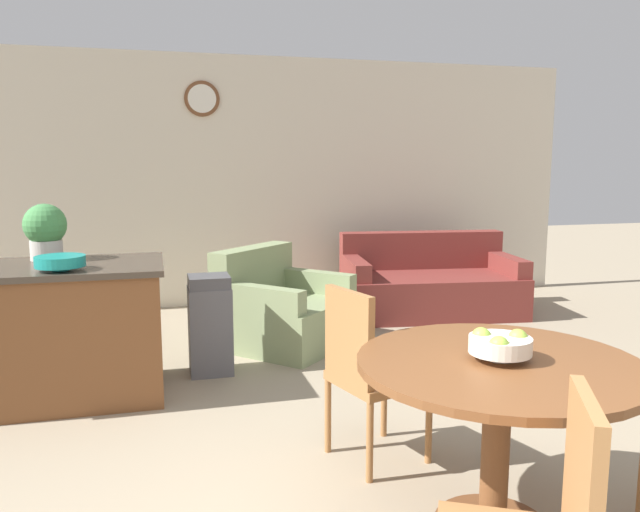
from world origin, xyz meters
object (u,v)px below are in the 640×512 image
(kitchen_island, at_px, (56,332))
(armchair, at_px, (282,312))
(trash_bin, at_px, (210,325))
(dining_chair_far_side, at_px, (367,367))
(couch, at_px, (429,286))
(fruit_bowl, at_px, (500,344))
(potted_plant, at_px, (45,230))
(dining_table, at_px, (498,401))
(teal_bowl, at_px, (60,261))

(kitchen_island, xyz_separation_m, armchair, (1.69, 0.83, -0.17))
(kitchen_island, xyz_separation_m, trash_bin, (1.03, 0.25, -0.09))
(dining_chair_far_side, distance_m, couch, 3.43)
(fruit_bowl, bearing_deg, trash_bin, 112.29)
(kitchen_island, distance_m, potted_plant, 0.71)
(dining_table, distance_m, fruit_bowl, 0.24)
(dining_table, xyz_separation_m, potted_plant, (-2.08, 2.39, 0.52))
(dining_table, height_order, couch, couch)
(teal_bowl, bearing_deg, couch, 28.44)
(dining_chair_far_side, distance_m, teal_bowl, 2.03)
(dining_table, xyz_separation_m, trash_bin, (-0.98, 2.39, -0.23))
(teal_bowl, relative_size, potted_plant, 0.78)
(kitchen_island, bearing_deg, couch, 24.72)
(dining_table, height_order, teal_bowl, teal_bowl)
(kitchen_island, distance_m, armchair, 1.89)
(fruit_bowl, xyz_separation_m, teal_bowl, (-1.93, 1.91, 0.13))
(dining_chair_far_side, relative_size, fruit_bowl, 3.67)
(trash_bin, bearing_deg, potted_plant, 179.90)
(dining_table, xyz_separation_m, kitchen_island, (-2.01, 2.14, -0.14))
(dining_table, xyz_separation_m, fruit_bowl, (-0.00, 0.00, 0.24))
(dining_table, distance_m, dining_chair_far_side, 0.83)
(dining_table, xyz_separation_m, dining_chair_far_side, (-0.31, 0.76, -0.08))
(dining_table, height_order, fruit_bowl, fruit_bowl)
(teal_bowl, bearing_deg, dining_chair_far_side, -35.36)
(kitchen_island, xyz_separation_m, potted_plant, (-0.07, 0.25, 0.66))
(armchair, bearing_deg, dining_table, -127.39)
(fruit_bowl, distance_m, kitchen_island, 2.96)
(potted_plant, bearing_deg, dining_chair_far_side, -42.67)
(fruit_bowl, bearing_deg, kitchen_island, 133.18)
(dining_table, distance_m, armchair, 3.00)
(potted_plant, height_order, armchair, potted_plant)
(dining_table, distance_m, teal_bowl, 2.74)
(dining_chair_far_side, relative_size, couch, 0.50)
(kitchen_island, bearing_deg, trash_bin, 13.45)
(teal_bowl, distance_m, potted_plant, 0.53)
(teal_bowl, xyz_separation_m, trash_bin, (0.95, 0.48, -0.59))
(dining_chair_far_side, height_order, couch, dining_chair_far_side)
(trash_bin, relative_size, couch, 0.39)
(teal_bowl, distance_m, couch, 3.86)
(dining_table, distance_m, potted_plant, 3.21)
(trash_bin, bearing_deg, dining_table, -67.68)
(potted_plant, distance_m, couch, 3.83)
(dining_chair_far_side, bearing_deg, potted_plant, -149.55)
(trash_bin, height_order, couch, couch)
(dining_chair_far_side, relative_size, teal_bowl, 3.10)
(trash_bin, distance_m, couch, 2.74)
(kitchen_island, height_order, potted_plant, potted_plant)
(teal_bowl, xyz_separation_m, potted_plant, (-0.15, 0.48, 0.15))
(dining_table, distance_m, kitchen_island, 2.94)
(dining_chair_far_side, xyz_separation_m, couch, (1.72, 2.96, -0.23))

